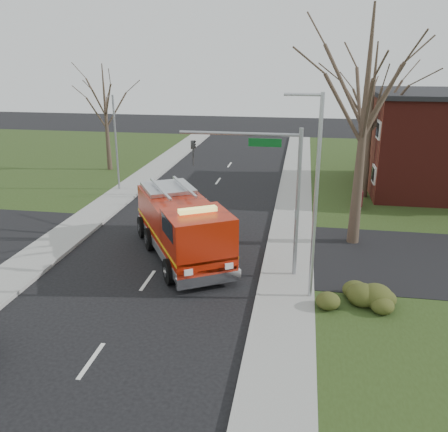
# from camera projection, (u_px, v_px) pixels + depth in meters

# --- Properties ---
(ground) EXTENTS (120.00, 120.00, 0.00)m
(ground) POSITION_uv_depth(u_px,v_px,m) (148.00, 281.00, 21.39)
(ground) COLOR black
(ground) RESTS_ON ground
(sidewalk_right) EXTENTS (2.40, 80.00, 0.15)m
(sidewalk_right) POSITION_uv_depth(u_px,v_px,m) (286.00, 290.00, 20.40)
(sidewalk_right) COLOR gray
(sidewalk_right) RESTS_ON ground
(sidewalk_left) EXTENTS (2.40, 80.00, 0.15)m
(sidewalk_left) POSITION_uv_depth(u_px,v_px,m) (22.00, 269.00, 22.34)
(sidewalk_left) COLOR gray
(sidewalk_left) RESTS_ON ground
(health_center_sign) EXTENTS (0.12, 2.00, 1.40)m
(health_center_sign) POSITION_uv_depth(u_px,v_px,m) (360.00, 196.00, 31.14)
(health_center_sign) COLOR #55131A
(health_center_sign) RESTS_ON ground
(hedge_corner) EXTENTS (2.80, 2.00, 0.90)m
(hedge_corner) POSITION_uv_depth(u_px,v_px,m) (356.00, 295.00, 18.87)
(hedge_corner) COLOR #2D3714
(hedge_corner) RESTS_ON lawn_right
(bare_tree_near) EXTENTS (6.00, 6.00, 12.00)m
(bare_tree_near) POSITION_uv_depth(u_px,v_px,m) (365.00, 103.00, 23.12)
(bare_tree_near) COLOR #3E2D24
(bare_tree_near) RESTS_ON ground
(bare_tree_far) EXTENTS (5.25, 5.25, 10.50)m
(bare_tree_far) POSITION_uv_depth(u_px,v_px,m) (372.00, 105.00, 31.58)
(bare_tree_far) COLOR #3E2D24
(bare_tree_far) RESTS_ON ground
(bare_tree_left) EXTENTS (4.50, 4.50, 9.00)m
(bare_tree_left) POSITION_uv_depth(u_px,v_px,m) (105.00, 106.00, 39.82)
(bare_tree_left) COLOR #3E2D24
(bare_tree_left) RESTS_ON ground
(traffic_signal_mast) EXTENTS (5.29, 0.18, 6.80)m
(traffic_signal_mast) POSITION_uv_depth(u_px,v_px,m) (269.00, 176.00, 20.46)
(traffic_signal_mast) COLOR gray
(traffic_signal_mast) RESTS_ON ground
(streetlight_pole) EXTENTS (1.48, 0.16, 8.40)m
(streetlight_pole) POSITION_uv_depth(u_px,v_px,m) (315.00, 194.00, 18.34)
(streetlight_pole) COLOR #B7BABF
(streetlight_pole) RESTS_ON ground
(utility_pole_far) EXTENTS (0.14, 0.14, 7.00)m
(utility_pole_far) POSITION_uv_depth(u_px,v_px,m) (116.00, 144.00, 34.39)
(utility_pole_far) COLOR gray
(utility_pole_far) RESTS_ON ground
(fire_engine) EXTENTS (6.59, 8.61, 3.35)m
(fire_engine) POSITION_uv_depth(u_px,v_px,m) (182.00, 228.00, 23.52)
(fire_engine) COLOR #9F1907
(fire_engine) RESTS_ON ground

